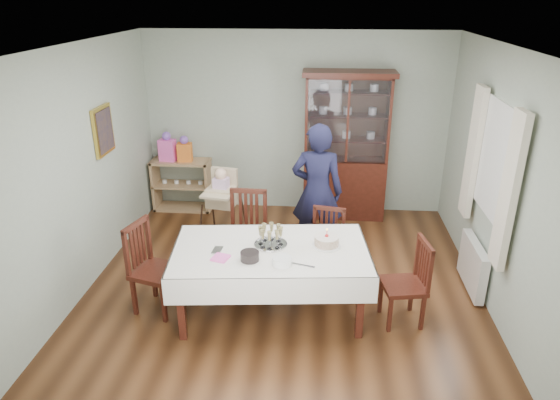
# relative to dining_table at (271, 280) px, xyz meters

# --- Properties ---
(floor) EXTENTS (5.00, 5.00, 0.00)m
(floor) POSITION_rel_dining_table_xyz_m (0.09, 0.34, -0.38)
(floor) COLOR #593319
(floor) RESTS_ON ground
(room_shell) EXTENTS (5.00, 5.00, 5.00)m
(room_shell) POSITION_rel_dining_table_xyz_m (0.09, 0.88, 1.32)
(room_shell) COLOR #9EAA99
(room_shell) RESTS_ON floor
(dining_table) EXTENTS (2.11, 1.35, 0.76)m
(dining_table) POSITION_rel_dining_table_xyz_m (0.00, 0.00, 0.00)
(dining_table) COLOR #461A11
(dining_table) RESTS_ON floor
(china_cabinet) EXTENTS (1.30, 0.48, 2.18)m
(china_cabinet) POSITION_rel_dining_table_xyz_m (0.84, 2.60, 0.74)
(china_cabinet) COLOR #461A11
(china_cabinet) RESTS_ON floor
(sideboard) EXTENTS (0.90, 0.38, 0.80)m
(sideboard) POSITION_rel_dining_table_xyz_m (-1.66, 2.62, 0.02)
(sideboard) COLOR tan
(sideboard) RESTS_ON floor
(picture_frame) EXTENTS (0.04, 0.48, 0.58)m
(picture_frame) POSITION_rel_dining_table_xyz_m (-2.13, 1.14, 1.27)
(picture_frame) COLOR gold
(picture_frame) RESTS_ON room_shell
(window) EXTENTS (0.04, 1.02, 1.22)m
(window) POSITION_rel_dining_table_xyz_m (2.31, 0.64, 1.17)
(window) COLOR white
(window) RESTS_ON room_shell
(curtain_left) EXTENTS (0.07, 0.30, 1.55)m
(curtain_left) POSITION_rel_dining_table_xyz_m (2.25, 0.02, 1.07)
(curtain_left) COLOR silver
(curtain_left) RESTS_ON room_shell
(curtain_right) EXTENTS (0.07, 0.30, 1.55)m
(curtain_right) POSITION_rel_dining_table_xyz_m (2.25, 1.26, 1.07)
(curtain_right) COLOR silver
(curtain_right) RESTS_ON room_shell
(radiator) EXTENTS (0.10, 0.80, 0.55)m
(radiator) POSITION_rel_dining_table_xyz_m (2.25, 0.64, -0.08)
(radiator) COLOR white
(radiator) RESTS_ON floor
(chair_far_left) EXTENTS (0.48, 0.48, 1.03)m
(chair_far_left) POSITION_rel_dining_table_xyz_m (-0.37, 0.75, -0.08)
(chair_far_left) COLOR #461A11
(chair_far_left) RESTS_ON floor
(chair_far_right) EXTENTS (0.46, 0.46, 0.89)m
(chair_far_right) POSITION_rel_dining_table_xyz_m (0.57, 0.66, -0.12)
(chair_far_right) COLOR #461A11
(chair_far_right) RESTS_ON floor
(chair_end_left) EXTENTS (0.55, 0.55, 0.99)m
(chair_end_left) POSITION_rel_dining_table_xyz_m (-1.23, -0.05, -0.09)
(chair_end_left) COLOR #461A11
(chair_end_left) RESTS_ON floor
(chair_end_right) EXTENTS (0.48, 0.48, 0.91)m
(chair_end_right) POSITION_rel_dining_table_xyz_m (1.38, -0.05, -0.11)
(chair_end_right) COLOR #461A11
(chair_end_right) RESTS_ON floor
(woman) EXTENTS (0.66, 0.45, 1.75)m
(woman) POSITION_rel_dining_table_xyz_m (0.45, 1.31, 0.49)
(woman) COLOR black
(woman) RESTS_ON floor
(high_chair) EXTENTS (0.56, 0.56, 1.08)m
(high_chair) POSITION_rel_dining_table_xyz_m (-0.81, 1.51, 0.04)
(high_chair) COLOR black
(high_chair) RESTS_ON floor
(champagne_tray) EXTENTS (0.35, 0.35, 0.21)m
(champagne_tray) POSITION_rel_dining_table_xyz_m (-0.01, 0.08, 0.44)
(champagne_tray) COLOR silver
(champagne_tray) RESTS_ON dining_table
(birthday_cake) EXTENTS (0.29, 0.29, 0.20)m
(birthday_cake) POSITION_rel_dining_table_xyz_m (0.57, 0.11, 0.43)
(birthday_cake) COLOR white
(birthday_cake) RESTS_ON dining_table
(plate_stack_dark) EXTENTS (0.24, 0.24, 0.09)m
(plate_stack_dark) POSITION_rel_dining_table_xyz_m (-0.18, -0.25, 0.42)
(plate_stack_dark) COLOR black
(plate_stack_dark) RESTS_ON dining_table
(plate_stack_white) EXTENTS (0.23, 0.23, 0.08)m
(plate_stack_white) POSITION_rel_dining_table_xyz_m (0.14, -0.31, 0.42)
(plate_stack_white) COLOR white
(plate_stack_white) RESTS_ON dining_table
(napkin_stack) EXTENTS (0.19, 0.19, 0.02)m
(napkin_stack) POSITION_rel_dining_table_xyz_m (-0.47, -0.25, 0.39)
(napkin_stack) COLOR #FF5DC2
(napkin_stack) RESTS_ON dining_table
(cutlery) EXTENTS (0.13, 0.17, 0.01)m
(cutlery) POSITION_rel_dining_table_xyz_m (-0.57, -0.08, 0.38)
(cutlery) COLOR silver
(cutlery) RESTS_ON dining_table
(cake_knife) EXTENTS (0.25, 0.09, 0.01)m
(cake_knife) POSITION_rel_dining_table_xyz_m (0.34, -0.31, 0.38)
(cake_knife) COLOR silver
(cake_knife) RESTS_ON dining_table
(gift_bag_pink) EXTENTS (0.26, 0.18, 0.45)m
(gift_bag_pink) POSITION_rel_dining_table_xyz_m (-1.84, 2.60, 0.61)
(gift_bag_pink) COLOR #FF5DC2
(gift_bag_pink) RESTS_ON sideboard
(gift_bag_orange) EXTENTS (0.23, 0.17, 0.40)m
(gift_bag_orange) POSITION_rel_dining_table_xyz_m (-1.57, 2.60, 0.59)
(gift_bag_orange) COLOR orange
(gift_bag_orange) RESTS_ON sideboard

